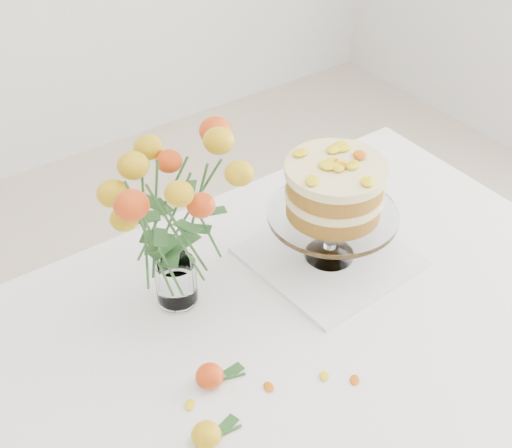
{
  "coord_description": "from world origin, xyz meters",
  "views": [
    {
      "loc": [
        -0.63,
        -0.77,
        1.81
      ],
      "look_at": [
        0.03,
        0.15,
        0.91
      ],
      "focal_mm": 50.0,
      "sensor_mm": 36.0,
      "label": 1
    }
  ],
  "objects": [
    {
      "name": "rose_vase",
      "position": [
        -0.14,
        0.19,
        1.01
      ],
      "size": [
        0.36,
        0.36,
        0.43
      ],
      "rotation": [
        0.0,
        0.0,
        0.35
      ],
      "color": "silver",
      "rests_on": "table"
    },
    {
      "name": "stray_petal_c",
      "position": [
        0.02,
        -0.18,
        0.76
      ],
      "size": [
        0.03,
        0.02,
        0.0
      ],
      "primitive_type": "ellipsoid",
      "color": "yellow",
      "rests_on": "table"
    },
    {
      "name": "cake_stand",
      "position": [
        0.2,
        0.11,
        0.94
      ],
      "size": [
        0.28,
        0.28,
        0.25
      ],
      "rotation": [
        0.0,
        0.0,
        0.02
      ],
      "color": "silver",
      "rests_on": "napkin"
    },
    {
      "name": "stray_petal_d",
      "position": [
        -0.26,
        -0.05,
        0.76
      ],
      "size": [
        0.03,
        0.02,
        0.0
      ],
      "primitive_type": "ellipsoid",
      "color": "yellow",
      "rests_on": "table"
    },
    {
      "name": "napkin",
      "position": [
        0.2,
        0.11,
        0.76
      ],
      "size": [
        0.34,
        0.34,
        0.01
      ],
      "primitive_type": "cube",
      "rotation": [
        0.0,
        0.0,
        0.06
      ],
      "color": "white",
      "rests_on": "table"
    },
    {
      "name": "stray_petal_b",
      "position": [
        -0.02,
        -0.14,
        0.76
      ],
      "size": [
        0.03,
        0.02,
        0.0
      ],
      "primitive_type": "ellipsoid",
      "color": "yellow",
      "rests_on": "table"
    },
    {
      "name": "loose_rose_far",
      "position": [
        -0.2,
        -0.03,
        0.78
      ],
      "size": [
        0.09,
        0.05,
        0.04
      ],
      "rotation": [
        0.0,
        0.0,
        -0.31
      ],
      "color": "red",
      "rests_on": "table"
    },
    {
      "name": "table",
      "position": [
        0.0,
        0.0,
        0.67
      ],
      "size": [
        1.43,
        0.93,
        0.76
      ],
      "color": "tan",
      "rests_on": "ground"
    },
    {
      "name": "loose_rose_near",
      "position": [
        -0.28,
        -0.13,
        0.78
      ],
      "size": [
        0.09,
        0.05,
        0.04
      ],
      "rotation": [
        0.0,
        0.0,
        -0.12
      ],
      "color": "gold",
      "rests_on": "table"
    },
    {
      "name": "stray_petal_a",
      "position": [
        -0.12,
        -0.1,
        0.76
      ],
      "size": [
        0.03,
        0.02,
        0.0
      ],
      "primitive_type": "ellipsoid",
      "color": "yellow",
      "rests_on": "table"
    }
  ]
}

